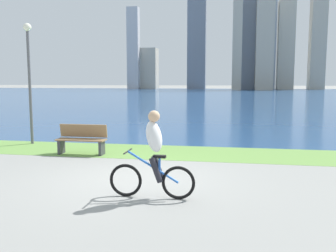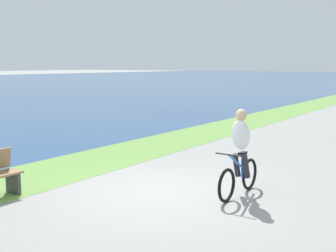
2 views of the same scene
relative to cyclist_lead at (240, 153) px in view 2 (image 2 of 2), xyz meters
name	(u,v)px [view 2 (image 2 of 2)]	position (x,y,z in m)	size (l,w,h in m)	color
ground_plane	(163,193)	(-0.71, 1.30, -0.84)	(300.00, 300.00, 0.00)	gray
grass_strip_bayside	(53,171)	(-0.71, 4.51, -0.83)	(120.00, 2.35, 0.01)	#6B9947
cyclist_lead	(240,153)	(0.00, 0.00, 0.00)	(1.67, 0.52, 1.68)	black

